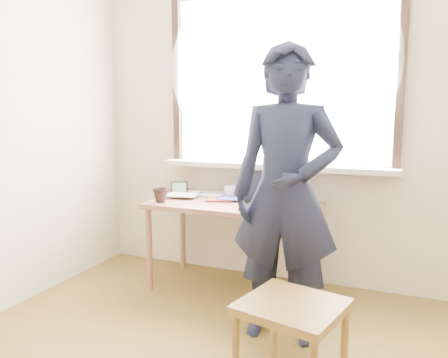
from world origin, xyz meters
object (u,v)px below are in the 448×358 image
at_px(mug_white, 232,191).
at_px(work_chair, 292,317).
at_px(mug_dark, 160,195).
at_px(laptop, 266,198).
at_px(person, 286,194).
at_px(desk, 234,212).

bearing_deg(mug_white, work_chair, -57.79).
bearing_deg(mug_dark, laptop, 12.16).
height_order(laptop, mug_white, laptop).
height_order(mug_dark, work_chair, mug_dark).
height_order(mug_white, person, person).
xyz_separation_m(desk, mug_white, (-0.09, 0.18, 0.12)).
distance_m(desk, laptop, 0.29).
xyz_separation_m(mug_white, mug_dark, (-0.43, -0.38, 0.00)).
xyz_separation_m(laptop, work_chair, (0.46, -1.06, -0.35)).
relative_size(laptop, mug_dark, 3.76).
bearing_deg(work_chair, desk, 123.24).
height_order(desk, mug_white, mug_white).
bearing_deg(person, mug_white, 125.93).
height_order(laptop, person, person).
bearing_deg(person, mug_dark, 157.10).
bearing_deg(work_chair, laptop, 113.31).
xyz_separation_m(mug_dark, person, (1.05, -0.35, 0.14)).
distance_m(mug_white, person, 0.97).
height_order(mug_white, mug_dark, mug_dark).
xyz_separation_m(laptop, mug_white, (-0.34, 0.21, -0.01)).
relative_size(desk, person, 0.72).
xyz_separation_m(desk, laptop, (0.26, -0.03, 0.13)).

